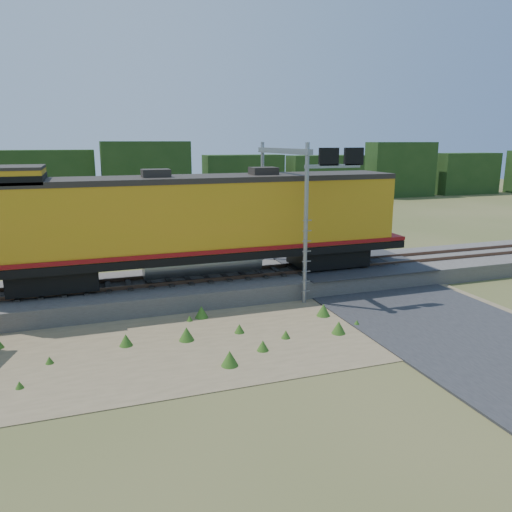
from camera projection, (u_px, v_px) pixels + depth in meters
name	position (u px, v px, depth m)	size (l,w,h in m)	color
ground	(268.00, 337.00, 18.66)	(140.00, 140.00, 0.00)	#475123
ballast	(225.00, 284.00, 24.10)	(70.00, 5.00, 0.80)	slate
rails	(224.00, 274.00, 23.99)	(70.00, 1.54, 0.16)	brown
dirt_shoulder	(212.00, 338.00, 18.48)	(26.00, 8.00, 0.03)	#8C7754
road	(413.00, 308.00, 21.56)	(7.00, 66.00, 0.86)	#38383A
tree_line_north	(143.00, 180.00, 52.95)	(130.00, 3.00, 6.50)	#1C3814
weed_clumps	(174.00, 348.00, 17.64)	(15.00, 6.20, 0.56)	#37661D
locomotive	(196.00, 221.00, 22.97)	(20.17, 3.08, 5.20)	black
signal_gantry	(295.00, 181.00, 23.43)	(2.81, 6.20, 7.09)	gray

